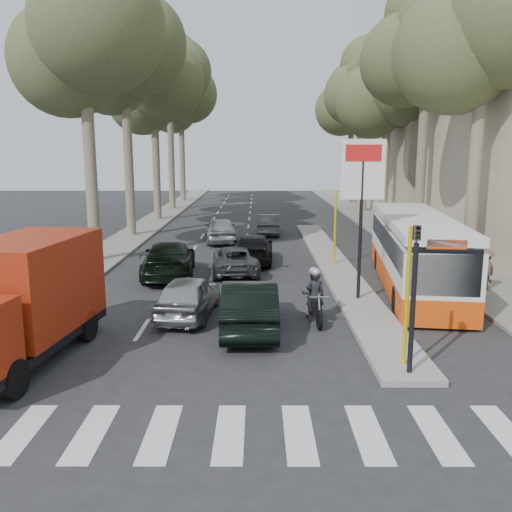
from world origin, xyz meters
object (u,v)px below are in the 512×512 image
(city_bus, at_px, (415,250))
(dark_hatchback, at_px, (250,305))
(red_truck, at_px, (21,298))
(motorcycle, at_px, (314,296))
(silver_hatchback, at_px, (188,296))

(city_bus, bearing_deg, dark_hatchback, -133.83)
(dark_hatchback, xyz_separation_m, red_truck, (-5.66, -2.37, 0.86))
(motorcycle, bearing_deg, dark_hatchback, -160.14)
(dark_hatchback, bearing_deg, city_bus, -141.70)
(silver_hatchback, xyz_separation_m, red_truck, (-3.68, -3.71, 0.94))
(silver_hatchback, height_order, motorcycle, motorcycle)
(dark_hatchback, height_order, motorcycle, motorcycle)
(silver_hatchback, bearing_deg, dark_hatchback, 151.82)
(dark_hatchback, distance_m, motorcycle, 2.18)
(silver_hatchback, relative_size, city_bus, 0.36)
(motorcycle, bearing_deg, red_truck, -161.42)
(city_bus, bearing_deg, red_truck, -140.84)
(dark_hatchback, relative_size, motorcycle, 2.25)
(dark_hatchback, relative_size, red_truck, 0.77)
(red_truck, xyz_separation_m, motorcycle, (7.64, 3.27, -0.83))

